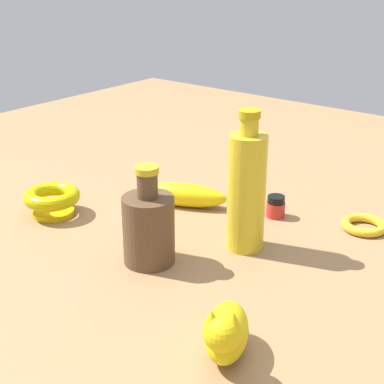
{
  "coord_description": "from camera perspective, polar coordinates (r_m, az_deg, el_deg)",
  "views": [
    {
      "loc": [
        0.76,
        0.6,
        0.47
      ],
      "look_at": [
        0.0,
        0.0,
        0.07
      ],
      "focal_mm": 54.46,
      "sensor_mm": 36.0,
      "label": 1
    }
  ],
  "objects": [
    {
      "name": "bowl",
      "position": [
        1.16,
        -13.54,
        -0.67
      ],
      "size": [
        0.11,
        0.11,
        0.05
      ],
      "color": "#DFB50A",
      "rests_on": "ground"
    },
    {
      "name": "cat_figurine",
      "position": [
        0.74,
        3.33,
        -13.48
      ],
      "size": [
        0.13,
        0.1,
        0.09
      ],
      "color": "yellow",
      "rests_on": "ground"
    },
    {
      "name": "bottle_short",
      "position": [
        0.94,
        -4.27,
        -3.39
      ],
      "size": [
        0.08,
        0.08,
        0.17
      ],
      "color": "brown",
      "rests_on": "ground"
    },
    {
      "name": "bottle_tall",
      "position": [
        0.98,
        5.51,
        0.29
      ],
      "size": [
        0.06,
        0.06,
        0.24
      ],
      "color": "gold",
      "rests_on": "ground"
    },
    {
      "name": "banana",
      "position": [
        1.17,
        -0.75,
        -0.28
      ],
      "size": [
        0.11,
        0.18,
        0.05
      ],
      "primitive_type": "ellipsoid",
      "rotation": [
        0.0,
        0.0,
        1.97
      ],
      "color": "yellow",
      "rests_on": "ground"
    },
    {
      "name": "nail_polish_jar",
      "position": [
        1.13,
        8.2,
        -1.41
      ],
      "size": [
        0.04,
        0.04,
        0.04
      ],
      "color": "red",
      "rests_on": "ground"
    },
    {
      "name": "bangle",
      "position": [
        1.12,
        16.51,
        -3.13
      ],
      "size": [
        0.08,
        0.08,
        0.02
      ],
      "primitive_type": "torus",
      "color": "gold",
      "rests_on": "ground"
    },
    {
      "name": "ground",
      "position": [
        1.08,
        0.0,
        -3.59
      ],
      "size": [
        2.0,
        2.0,
        0.0
      ],
      "primitive_type": "plane",
      "color": "#936D47"
    }
  ]
}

